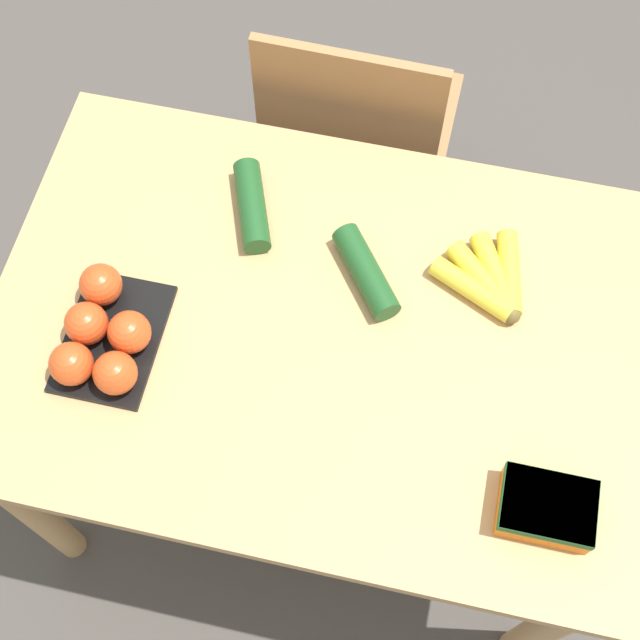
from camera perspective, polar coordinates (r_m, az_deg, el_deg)
The scene contains 8 objects.
ground_plane at distance 2.24m, azimuth -0.00°, elevation -8.53°, with size 12.00×12.00×0.00m, color #4C4742.
dining_table at distance 1.66m, azimuth -0.00°, elevation -2.12°, with size 1.17×0.81×0.73m.
chair at distance 2.11m, azimuth 2.36°, elevation 11.49°, with size 0.43×0.41×0.87m.
banana_bunch at distance 1.60m, azimuth 10.86°, elevation 2.48°, with size 0.17×0.18×0.04m.
tomato_pack at distance 1.55m, azimuth -13.74°, elevation -0.96°, with size 0.16×0.24×0.08m.
carrot_bag at distance 1.46m, azimuth 14.32°, elevation -11.54°, with size 0.15×0.11×0.06m.
cucumber_near at distance 1.58m, azimuth 2.96°, elevation 3.10°, with size 0.15×0.18×0.05m.
cucumber_far at distance 1.65m, azimuth -4.38°, elevation 7.31°, with size 0.11×0.19×0.05m.
Camera 1 is at (0.14, -0.65, 2.14)m, focal length 50.00 mm.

